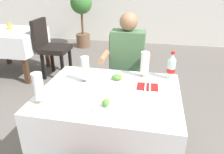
% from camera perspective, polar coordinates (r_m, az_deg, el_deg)
% --- Properties ---
extents(main_dining_table, '(1.10, 0.88, 0.76)m').
position_cam_1_polar(main_dining_table, '(1.83, -0.63, -8.60)').
color(main_dining_table, white).
rests_on(main_dining_table, ground).
extents(chair_far_diner_seat, '(0.44, 0.50, 0.97)m').
position_cam_1_polar(chair_far_diner_seat, '(2.56, 3.26, 0.94)').
color(chair_far_diner_seat, '#4C2319').
rests_on(chair_far_diner_seat, ground).
extents(seated_diner_far, '(0.50, 0.46, 1.26)m').
position_cam_1_polar(seated_diner_far, '(2.40, 3.86, 3.27)').
color(seated_diner_far, '#282D42').
rests_on(seated_diner_far, ground).
extents(plate_near_camera, '(0.25, 0.25, 0.07)m').
position_cam_1_polar(plate_near_camera, '(1.54, -1.11, -7.12)').
color(plate_near_camera, white).
rests_on(plate_near_camera, main_dining_table).
extents(plate_far_diner, '(0.23, 0.23, 0.06)m').
position_cam_1_polar(plate_far_diner, '(1.90, 1.47, -0.40)').
color(plate_far_diner, white).
rests_on(plate_far_diner, main_dining_table).
extents(beer_glass_left, '(0.07, 0.07, 0.24)m').
position_cam_1_polar(beer_glass_left, '(1.96, 8.52, 3.23)').
color(beer_glass_left, white).
rests_on(beer_glass_left, main_dining_table).
extents(beer_glass_middle, '(0.07, 0.07, 0.23)m').
position_cam_1_polar(beer_glass_middle, '(1.85, -7.00, 2.11)').
color(beer_glass_middle, white).
rests_on(beer_glass_middle, main_dining_table).
extents(beer_glass_right, '(0.07, 0.07, 0.23)m').
position_cam_1_polar(beer_glass_right, '(1.61, -18.70, -2.70)').
color(beer_glass_right, white).
rests_on(beer_glass_right, main_dining_table).
extents(cola_bottle_primary, '(0.07, 0.07, 0.25)m').
position_cam_1_polar(cola_bottle_primary, '(1.97, 15.20, 2.49)').
color(cola_bottle_primary, silver).
rests_on(cola_bottle_primary, main_dining_table).
extents(napkin_cutlery_set, '(0.17, 0.19, 0.01)m').
position_cam_1_polar(napkin_cutlery_set, '(1.82, 9.28, -2.49)').
color(napkin_cutlery_set, maroon).
rests_on(napkin_cutlery_set, main_dining_table).
extents(background_dining_table, '(0.97, 0.86, 0.76)m').
position_cam_1_polar(background_dining_table, '(4.16, -24.60, 8.45)').
color(background_dining_table, white).
rests_on(background_dining_table, ground).
extents(background_chair_right, '(0.50, 0.44, 0.97)m').
position_cam_1_polar(background_chair_right, '(3.80, -15.90, 8.07)').
color(background_chair_right, black).
rests_on(background_chair_right, ground).
extents(background_table_tumbler, '(0.06, 0.06, 0.11)m').
position_cam_1_polar(background_table_tumbler, '(4.22, -25.24, 11.93)').
color(background_table_tumbler, gold).
rests_on(background_table_tumbler, background_dining_table).
extents(potted_plant_corner, '(0.49, 0.49, 1.28)m').
position_cam_1_polar(potted_plant_corner, '(5.34, -7.94, 16.50)').
color(potted_plant_corner, brown).
rests_on(potted_plant_corner, ground).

